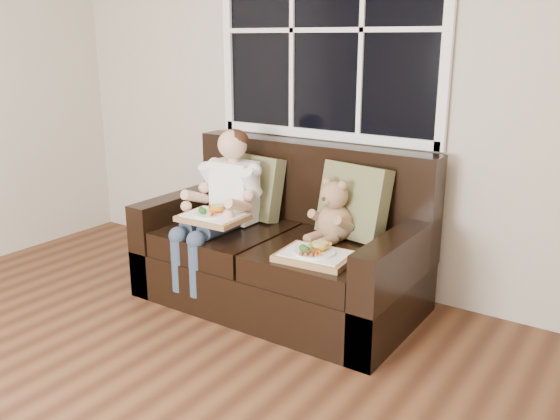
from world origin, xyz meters
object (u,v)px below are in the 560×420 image
Objects in this scene: loveseat at (285,253)px; child at (224,194)px; teddy_bear at (334,215)px; tray_right at (315,255)px; tray_left at (213,216)px.

child is at bearing -162.08° from loveseat.
child reaches higher than teddy_bear.
teddy_bear reaches higher than tray_right.
child is at bearing 105.72° from tray_left.
tray_left is at bearing -72.13° from child.
tray_left is at bearing 175.14° from tray_right.
child is 2.23× the size of tray_right.
teddy_bear is at bearing 98.58° from tray_right.
teddy_bear is at bearing 12.75° from child.
tray_left is (-0.64, -0.34, -0.03)m from teddy_bear.
teddy_bear reaches higher than tray_left.
tray_right is at bearing -37.39° from loveseat.
child reaches higher than loveseat.
child is 0.82m from tray_right.
teddy_bear is 0.37m from tray_right.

